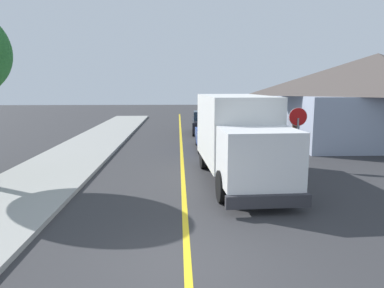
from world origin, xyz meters
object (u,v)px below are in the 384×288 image
Objects in this scene: box_truck at (238,134)px; parked_car_mid at (204,123)px; parked_car_near at (213,135)px; parked_van_across at (264,131)px; stop_sign at (298,126)px; house_across_street at (375,97)px.

box_truck is 13.25m from parked_car_mid.
parked_car_near is at bearing -90.09° from parked_car_mid.
parked_car_mid is at bearing 91.36° from box_truck.
box_truck is 1.64× the size of parked_car_mid.
box_truck is 6.66m from parked_car_near.
parked_van_across is 6.83m from stop_sign.
stop_sign is 0.23× the size of house_across_street.
parked_car_near is 5.82m from stop_sign.
box_truck is 3.43m from stop_sign.
stop_sign reaches higher than parked_car_near.
parked_car_near is 0.39× the size of house_across_street.
house_across_street is (9.71, 8.09, 1.11)m from box_truck.
box_truck is at bearing -109.85° from parked_van_across.
stop_sign is (-0.21, -6.75, 1.06)m from parked_van_across.
house_across_street reaches higher than box_truck.
parked_car_near is 3.97m from parked_van_across.
stop_sign is at bearing -137.49° from house_across_street.
house_across_street reaches higher than parked_car_near.
parked_van_across is (3.10, 8.59, -0.97)m from box_truck.
parked_car_mid is 11.86m from stop_sign.
parked_car_near is 0.99× the size of parked_van_across.
parked_car_mid is at bearing 89.91° from parked_car_near.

